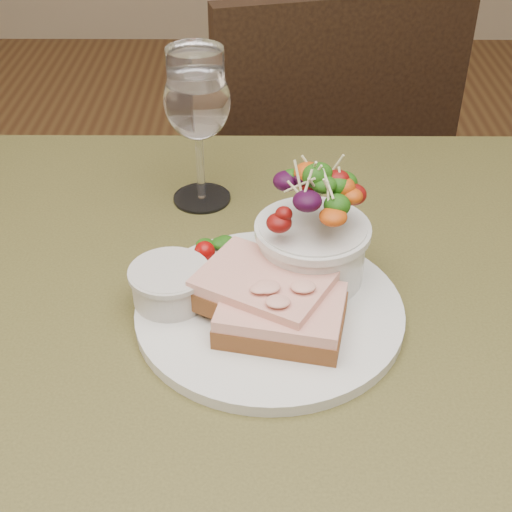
{
  "coord_description": "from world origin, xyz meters",
  "views": [
    {
      "loc": [
        -0.01,
        -0.52,
        1.2
      ],
      "look_at": [
        -0.01,
        0.02,
        0.81
      ],
      "focal_mm": 50.0,
      "sensor_mm": 36.0,
      "label": 1
    }
  ],
  "objects_px": {
    "chair_far": "(300,258)",
    "sandwich_front": "(281,315)",
    "dinner_plate": "(269,311)",
    "sandwich_back": "(264,290)",
    "salad_bowl": "(313,227)",
    "ramekin": "(170,283)",
    "wine_glass": "(197,105)",
    "cafe_table": "(265,394)"
  },
  "relations": [
    {
      "from": "dinner_plate",
      "to": "chair_far",
      "type": "bearing_deg",
      "value": 83.84
    },
    {
      "from": "chair_far",
      "to": "sandwich_back",
      "type": "relative_size",
      "value": 6.1
    },
    {
      "from": "chair_far",
      "to": "sandwich_back",
      "type": "bearing_deg",
      "value": 68.82
    },
    {
      "from": "salad_bowl",
      "to": "sandwich_front",
      "type": "bearing_deg",
      "value": -111.29
    },
    {
      "from": "wine_glass",
      "to": "dinner_plate",
      "type": "bearing_deg",
      "value": -69.67
    },
    {
      "from": "cafe_table",
      "to": "sandwich_front",
      "type": "height_order",
      "value": "sandwich_front"
    },
    {
      "from": "chair_far",
      "to": "sandwich_front",
      "type": "height_order",
      "value": "chair_far"
    },
    {
      "from": "sandwich_front",
      "to": "wine_glass",
      "type": "relative_size",
      "value": 0.73
    },
    {
      "from": "dinner_plate",
      "to": "wine_glass",
      "type": "xyz_separation_m",
      "value": [
        -0.08,
        0.22,
        0.12
      ]
    },
    {
      "from": "cafe_table",
      "to": "dinner_plate",
      "type": "height_order",
      "value": "dinner_plate"
    },
    {
      "from": "ramekin",
      "to": "wine_glass",
      "type": "relative_size",
      "value": 0.42
    },
    {
      "from": "dinner_plate",
      "to": "sandwich_back",
      "type": "relative_size",
      "value": 1.76
    },
    {
      "from": "chair_far",
      "to": "dinner_plate",
      "type": "xyz_separation_m",
      "value": [
        -0.08,
        -0.72,
        0.46
      ]
    },
    {
      "from": "cafe_table",
      "to": "dinner_plate",
      "type": "distance_m",
      "value": 0.11
    },
    {
      "from": "cafe_table",
      "to": "sandwich_back",
      "type": "relative_size",
      "value": 5.42
    },
    {
      "from": "cafe_table",
      "to": "chair_far",
      "type": "xyz_separation_m",
      "value": [
        0.08,
        0.73,
        -0.36
      ]
    },
    {
      "from": "sandwich_front",
      "to": "sandwich_back",
      "type": "relative_size",
      "value": 0.87
    },
    {
      "from": "salad_bowl",
      "to": "wine_glass",
      "type": "relative_size",
      "value": 0.73
    },
    {
      "from": "sandwich_back",
      "to": "salad_bowl",
      "type": "height_order",
      "value": "salad_bowl"
    },
    {
      "from": "cafe_table",
      "to": "salad_bowl",
      "type": "xyz_separation_m",
      "value": [
        0.05,
        0.06,
        0.17
      ]
    },
    {
      "from": "cafe_table",
      "to": "ramekin",
      "type": "relative_size",
      "value": 11.0
    },
    {
      "from": "cafe_table",
      "to": "salad_bowl",
      "type": "relative_size",
      "value": 6.3
    },
    {
      "from": "sandwich_back",
      "to": "wine_glass",
      "type": "relative_size",
      "value": 0.84
    },
    {
      "from": "chair_far",
      "to": "salad_bowl",
      "type": "xyz_separation_m",
      "value": [
        -0.04,
        -0.67,
        0.53
      ]
    },
    {
      "from": "sandwich_front",
      "to": "ramekin",
      "type": "height_order",
      "value": "ramekin"
    },
    {
      "from": "chair_far",
      "to": "salad_bowl",
      "type": "distance_m",
      "value": 0.86
    },
    {
      "from": "cafe_table",
      "to": "ramekin",
      "type": "height_order",
      "value": "ramekin"
    },
    {
      "from": "chair_far",
      "to": "ramekin",
      "type": "height_order",
      "value": "chair_far"
    },
    {
      "from": "sandwich_front",
      "to": "salad_bowl",
      "type": "xyz_separation_m",
      "value": [
        0.03,
        0.08,
        0.04
      ]
    },
    {
      "from": "cafe_table",
      "to": "sandwich_front",
      "type": "relative_size",
      "value": 6.24
    },
    {
      "from": "chair_far",
      "to": "wine_glass",
      "type": "distance_m",
      "value": 0.79
    },
    {
      "from": "cafe_table",
      "to": "chair_far",
      "type": "relative_size",
      "value": 0.89
    },
    {
      "from": "ramekin",
      "to": "wine_glass",
      "type": "height_order",
      "value": "wine_glass"
    },
    {
      "from": "sandwich_front",
      "to": "ramekin",
      "type": "distance_m",
      "value": 0.11
    },
    {
      "from": "sandwich_front",
      "to": "ramekin",
      "type": "bearing_deg",
      "value": 170.6
    },
    {
      "from": "salad_bowl",
      "to": "cafe_table",
      "type": "bearing_deg",
      "value": -128.63
    },
    {
      "from": "sandwich_front",
      "to": "ramekin",
      "type": "xyz_separation_m",
      "value": [
        -0.11,
        0.04,
        0.0
      ]
    },
    {
      "from": "sandwich_back",
      "to": "ramekin",
      "type": "bearing_deg",
      "value": -160.38
    },
    {
      "from": "dinner_plate",
      "to": "sandwich_back",
      "type": "xyz_separation_m",
      "value": [
        -0.01,
        -0.01,
        0.03
      ]
    },
    {
      "from": "salad_bowl",
      "to": "wine_glass",
      "type": "bearing_deg",
      "value": 126.15
    },
    {
      "from": "sandwich_back",
      "to": "chair_far",
      "type": "bearing_deg",
      "value": 112.76
    },
    {
      "from": "cafe_table",
      "to": "chair_far",
      "type": "height_order",
      "value": "chair_far"
    }
  ]
}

